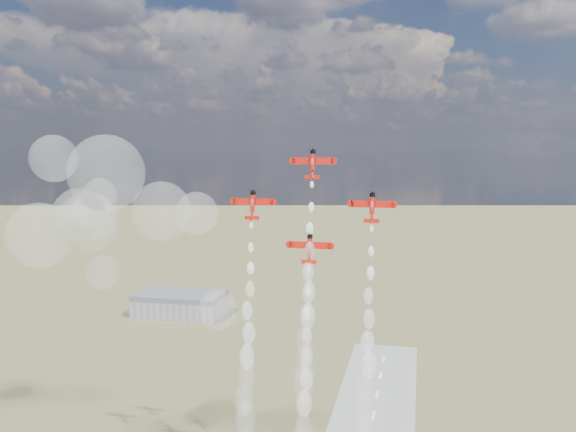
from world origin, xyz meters
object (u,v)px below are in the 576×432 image
(plane_lead, at_px, (313,164))
(plane_left, at_px, (253,204))
(plane_right, at_px, (372,207))
(plane_slot, at_px, (310,248))
(hangar, at_px, (180,304))

(plane_lead, bearing_deg, plane_left, -172.77)
(plane_lead, bearing_deg, plane_right, -7.23)
(plane_right, bearing_deg, plane_left, 180.00)
(plane_lead, height_order, plane_slot, plane_lead)
(hangar, height_order, plane_slot, plane_slot)
(plane_slot, bearing_deg, hangar, 121.75)
(plane_right, height_order, plane_slot, plane_right)
(hangar, distance_m, plane_lead, 219.42)
(plane_lead, xyz_separation_m, plane_left, (-15.38, -1.95, -10.59))
(plane_right, bearing_deg, plane_slot, -172.77)
(plane_lead, distance_m, plane_slot, 21.53)
(plane_right, bearing_deg, plane_lead, 172.77)
(plane_left, relative_size, plane_slot, 1.00)
(plane_left, bearing_deg, plane_right, 0.00)
(plane_right, xyz_separation_m, plane_slot, (-15.38, -1.95, -10.59))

